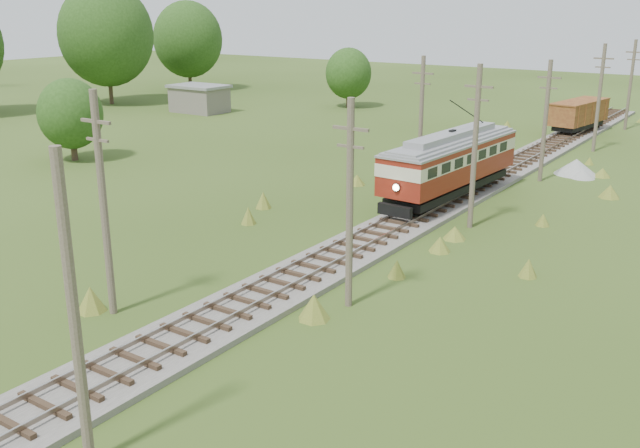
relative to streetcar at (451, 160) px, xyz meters
The scene contains 17 objects.
railbed_main 2.82m from the streetcar, 89.99° to the right, with size 3.60×96.00×0.57m.
streetcar is the anchor object (origin of this frame).
gondola 29.38m from the streetcar, 90.00° to the left, with size 3.72×8.29×2.66m.
gravel_pile 13.16m from the streetcar, 69.05° to the left, with size 3.17×3.36×1.15m.
utility_pole_r_1 30.43m from the streetcar, 84.14° to the right, with size 0.30×0.30×8.80m.
utility_pole_r_2 17.62m from the streetcar, 79.15° to the right, with size 1.60×0.30×8.60m.
utility_pole_r_3 5.63m from the streetcar, 52.84° to the right, with size 1.60×0.30×9.00m.
utility_pole_r_4 9.41m from the streetcar, 71.13° to the left, with size 1.60×0.30×8.40m.
utility_pole_r_5 22.12m from the streetcar, 81.13° to the left, with size 1.60×0.30×8.90m.
utility_pole_r_6 34.97m from the streetcar, 84.74° to the left, with size 1.60×0.30×8.70m.
utility_pole_l_a 23.68m from the streetcar, 100.25° to the right, with size 1.60×0.30×9.00m.
utility_pole_l_b 6.78m from the streetcar, 133.29° to the left, with size 1.60×0.30×8.60m.
tree_left_4 57.45m from the streetcar, 160.83° to the left, with size 11.34×11.34×14.61m.
tree_left_5 66.07m from the streetcar, 148.16° to the left, with size 9.66×9.66×12.44m.
tree_mid_a 43.13m from the streetcar, 130.51° to the left, with size 5.46×5.46×7.03m.
tree_mid_c 30.47m from the streetcar, behind, with size 5.04×5.04×6.49m.
shed 44.64m from the streetcar, 153.69° to the left, with size 6.40×4.40×3.10m.
Camera 1 is at (17.65, -5.24, 12.03)m, focal length 40.00 mm.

